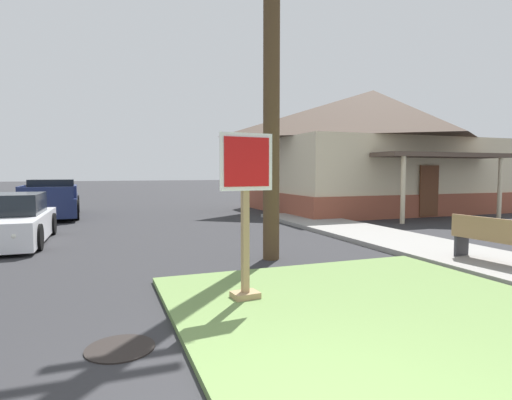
{
  "coord_description": "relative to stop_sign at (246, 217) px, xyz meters",
  "views": [
    {
      "loc": [
        -1.23,
        -2.14,
        1.82
      ],
      "look_at": [
        0.87,
        3.49,
        1.4
      ],
      "focal_mm": 29.07,
      "sensor_mm": 36.0,
      "label": 1
    }
  ],
  "objects": [
    {
      "name": "stop_sign",
      "position": [
        0.0,
        0.0,
        0.0
      ],
      "size": [
        0.77,
        0.32,
        2.25
      ],
      "color": "#A3845B",
      "rests_on": "grass_corner_patch"
    },
    {
      "name": "parked_sedan_white",
      "position": [
        -4.08,
        6.61,
        -0.66
      ],
      "size": [
        1.99,
        4.21,
        1.25
      ],
      "color": "silver",
      "rests_on": "ground"
    },
    {
      "name": "pickup_truck_navy",
      "position": [
        -3.72,
        13.02,
        -0.58
      ],
      "size": [
        2.22,
        5.18,
        1.48
      ],
      "color": "#19234C",
      "rests_on": "ground"
    },
    {
      "name": "grass_corner_patch",
      "position": [
        1.46,
        -1.24,
        -1.16
      ],
      "size": [
        5.06,
        5.58,
        0.08
      ],
      "primitive_type": "cube",
      "color": "#668447",
      "rests_on": "ground"
    },
    {
      "name": "sidewalk_strip",
      "position": [
        5.19,
        2.5,
        -1.14
      ],
      "size": [
        2.2,
        14.96,
        0.12
      ],
      "primitive_type": "cube",
      "color": "gray",
      "rests_on": "ground"
    },
    {
      "name": "utility_pole",
      "position": [
        1.44,
        2.56,
        3.34
      ],
      "size": [
        1.63,
        0.34,
        8.79
      ],
      "color": "#4C3823",
      "rests_on": "ground"
    },
    {
      "name": "street_bench",
      "position": [
        4.95,
        0.31,
        -0.61
      ],
      "size": [
        0.55,
        1.58,
        0.85
      ],
      "color": "#93704C",
      "rests_on": "sidewalk_strip"
    },
    {
      "name": "manhole_cover",
      "position": [
        -1.69,
        -0.92,
        -1.19
      ],
      "size": [
        0.7,
        0.7,
        0.02
      ],
      "primitive_type": "cylinder",
      "color": "black",
      "rests_on": "ground"
    },
    {
      "name": "corner_house",
      "position": [
        10.23,
        11.24,
        1.68
      ],
      "size": [
        10.69,
        8.95,
        5.6
      ],
      "color": "brown",
      "rests_on": "ground"
    }
  ]
}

